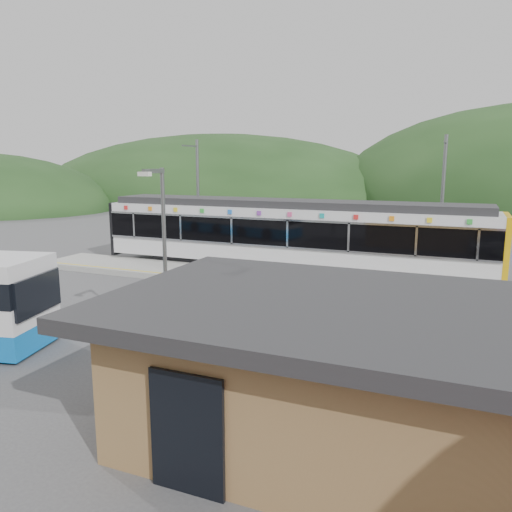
% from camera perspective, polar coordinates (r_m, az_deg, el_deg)
% --- Properties ---
extents(ground, '(120.00, 120.00, 0.00)m').
position_cam_1_polar(ground, '(20.71, -1.12, -5.15)').
color(ground, '#4C4C4F').
rests_on(ground, ground).
extents(hills, '(146.00, 149.00, 26.00)m').
position_cam_1_polar(hills, '(24.25, 17.66, -3.32)').
color(hills, '#1E3D19').
rests_on(hills, ground).
extents(platform, '(26.00, 3.20, 0.30)m').
position_cam_1_polar(platform, '(23.64, 2.11, -2.80)').
color(platform, '#9E9E99').
rests_on(platform, ground).
extents(yellow_line, '(26.00, 0.10, 0.01)m').
position_cam_1_polar(yellow_line, '(22.42, 0.94, -3.12)').
color(yellow_line, yellow).
rests_on(yellow_line, platform).
extents(train, '(20.44, 3.01, 3.74)m').
position_cam_1_polar(train, '(25.87, 3.69, 2.67)').
color(train, black).
rests_on(train, ground).
extents(catenary_mast_west, '(0.18, 1.80, 7.00)m').
position_cam_1_polar(catenary_mast_west, '(30.80, -6.68, 6.85)').
color(catenary_mast_west, slate).
rests_on(catenary_mast_west, ground).
extents(catenary_mast_east, '(0.18, 1.80, 7.00)m').
position_cam_1_polar(catenary_mast_east, '(26.89, 20.48, 5.73)').
color(catenary_mast_east, slate).
rests_on(catenary_mast_east, ground).
extents(station_shelter, '(9.20, 6.20, 3.00)m').
position_cam_1_polar(station_shelter, '(10.29, 9.47, -12.82)').
color(station_shelter, olive).
rests_on(station_shelter, ground).
extents(lamp_post, '(0.36, 0.98, 5.49)m').
position_cam_1_polar(lamp_post, '(14.97, -10.67, 1.45)').
color(lamp_post, slate).
rests_on(lamp_post, ground).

